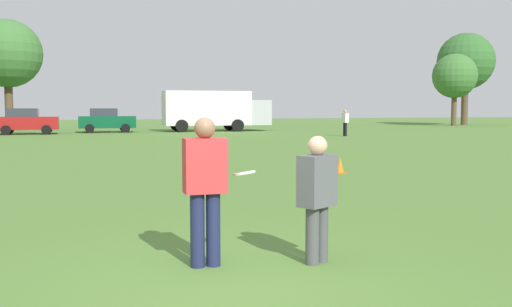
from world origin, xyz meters
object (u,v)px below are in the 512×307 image
parked_car_mid_right (106,120)px  bystander_sideline_watcher (345,121)px  frisbee (244,173)px  player_thrower (205,183)px  player_defender (317,193)px  box_truck (214,109)px  parked_car_center (26,121)px  traffic_cone (340,165)px

parked_car_mid_right → bystander_sideline_watcher: bearing=-38.1°
frisbee → bystander_sideline_watcher: (15.76, 27.76, -0.09)m
player_thrower → bystander_sideline_watcher: bystander_sideline_watcher is taller
parked_car_mid_right → player_defender: bearing=-90.8°
player_defender → player_thrower: bearing=167.7°
box_truck → player_thrower: bearing=-104.8°
frisbee → player_defender: bearing=-18.8°
bystander_sideline_watcher → player_defender: bearing=-118.1°
player_thrower → box_truck: (10.21, 38.63, 0.78)m
player_thrower → parked_car_center: (-3.74, 37.47, -0.05)m
player_thrower → player_defender: player_thrower is taller
frisbee → traffic_cone: (5.42, 8.18, -0.85)m
frisbee → parked_car_center: 37.71m
traffic_cone → box_truck: 30.79m
parked_car_center → box_truck: (13.96, 1.16, 0.83)m
parked_car_center → box_truck: size_ratio=0.50×
traffic_cone → parked_car_mid_right: 31.13m
frisbee → bystander_sideline_watcher: size_ratio=0.16×
player_thrower → frisbee: player_thrower is taller
player_thrower → box_truck: bearing=75.2°
box_truck → player_defender: bearing=-102.9°
frisbee → box_truck: 39.85m
player_thrower → parked_car_center: 37.66m
player_thrower → player_defender: 1.33m
player_defender → frisbee: bearing=161.2°
player_thrower → parked_car_center: size_ratio=0.41×
player_defender → parked_car_center: bearing=97.6°
player_thrower → frisbee: 0.48m
frisbee → parked_car_mid_right: bearing=88.0°
player_defender → parked_car_center: (-5.03, 37.75, 0.08)m
parked_car_center → traffic_cone: bearing=-71.8°
traffic_cone → parked_car_mid_right: bearing=97.5°
traffic_cone → frisbee: bearing=-123.5°
player_defender → box_truck: size_ratio=0.18×
frisbee → parked_car_center: bearing=96.4°
player_defender → parked_car_center: parked_car_center is taller
player_thrower → parked_car_mid_right: bearing=87.3°
parked_car_mid_right → player_thrower: bearing=-92.7°
frisbee → parked_car_center: size_ratio=0.06×
frisbee → bystander_sideline_watcher: bystander_sideline_watcher is taller
player_defender → bystander_sideline_watcher: (14.94, 28.04, 0.14)m
player_defender → traffic_cone: bearing=61.4°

